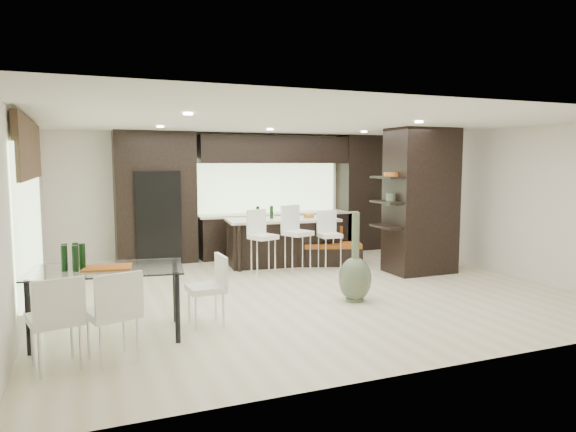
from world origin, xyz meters
name	(u,v)px	position (x,y,z in m)	size (l,w,h in m)	color
ground	(302,289)	(0.00, 0.00, 0.00)	(8.00, 8.00, 0.00)	beige
back_wall	(240,195)	(0.00, 3.50, 1.35)	(8.00, 0.02, 2.70)	silver
left_wall	(25,217)	(-4.00, 0.00, 1.35)	(0.02, 7.00, 2.70)	silver
right_wall	(495,200)	(4.00, 0.00, 1.35)	(0.02, 7.00, 2.70)	silver
ceiling	(302,123)	(0.00, 0.00, 2.70)	(8.00, 7.00, 0.02)	white
window_left	(30,216)	(-3.96, 0.20, 1.35)	(0.04, 3.20, 1.90)	#B2D199
window_back	(266,185)	(0.60, 3.46, 1.55)	(3.40, 0.04, 1.20)	#B2D199
stone_accent	(29,149)	(-3.93, 0.20, 2.25)	(0.08, 3.00, 0.80)	brown
ceiling_spots	(296,125)	(0.00, 0.25, 2.68)	(4.00, 3.00, 0.02)	white
back_cabinetry	(266,195)	(0.50, 3.17, 1.35)	(6.80, 0.68, 2.70)	black
refrigerator	(156,217)	(-1.90, 3.12, 0.95)	(0.90, 0.68, 1.90)	black
partition_column	(421,201)	(2.60, 0.40, 1.35)	(1.20, 0.80, 2.70)	black
kitchen_island	(282,241)	(0.47, 2.09, 0.47)	(2.24, 0.96, 0.93)	black
stool_left	(263,249)	(-0.22, 1.29, 0.48)	(0.43, 0.43, 0.97)	white
stool_mid	(298,245)	(0.47, 1.28, 0.51)	(0.45, 0.45, 1.02)	white
stool_right	(330,246)	(1.16, 1.31, 0.45)	(0.40, 0.40, 0.91)	white
bench	(332,254)	(1.36, 1.60, 0.23)	(1.17, 0.45, 0.45)	black
floor_vase	(355,257)	(0.46, -0.95, 0.67)	(0.49, 0.49, 1.34)	#4B5940
dining_table	(109,303)	(-3.04, -1.26, 0.42)	(1.73, 0.97, 0.83)	white
chair_near	(112,319)	(-3.04, -2.07, 0.45)	(0.49, 0.49, 0.90)	white
chair_far	(56,326)	(-3.58, -2.07, 0.45)	(0.48, 0.48, 0.89)	white
chair_end	(206,293)	(-1.87, -1.26, 0.41)	(0.45, 0.45, 0.83)	white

